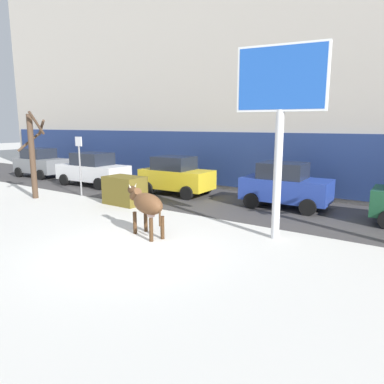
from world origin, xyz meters
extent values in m
plane|color=silver|center=(0.00, 0.00, 0.00)|extent=(120.00, 120.00, 0.00)
cube|color=#423F3F|center=(0.00, 7.09, 0.00)|extent=(60.00, 5.60, 0.01)
cube|color=beige|center=(0.00, 12.75, 6.50)|extent=(44.00, 6.00, 13.00)
cube|color=navy|center=(0.00, 9.70, 1.60)|extent=(43.12, 0.10, 2.80)
ellipsoid|color=brown|center=(-0.47, 1.32, 1.02)|extent=(1.52, 0.99, 0.64)
cylinder|color=#472D19|center=(-1.00, 1.28, 0.35)|extent=(0.12, 0.12, 0.70)
cylinder|color=#472D19|center=(-0.88, 1.65, 0.35)|extent=(0.12, 0.12, 0.70)
cylinder|color=#472D19|center=(-0.07, 0.99, 0.35)|extent=(0.12, 0.12, 0.70)
cylinder|color=#472D19|center=(0.05, 1.36, 0.35)|extent=(0.12, 0.12, 0.70)
cylinder|color=brown|center=(-1.19, 1.55, 1.20)|extent=(0.53, 0.39, 0.44)
ellipsoid|color=#472D19|center=(-1.40, 1.61, 1.30)|extent=(0.49, 0.36, 0.28)
cone|color=beige|center=(-1.39, 1.50, 1.46)|extent=(0.09, 0.13, 0.15)
cone|color=beige|center=(-1.33, 1.70, 1.46)|extent=(0.09, 0.13, 0.15)
cylinder|color=#472D19|center=(0.16, 1.12, 0.77)|extent=(0.06, 0.06, 0.60)
ellipsoid|color=beige|center=(-0.31, 1.27, 0.72)|extent=(0.34, 0.31, 0.20)
cylinder|color=silver|center=(2.79, 3.37, 1.90)|extent=(0.24, 0.24, 3.80)
cube|color=silver|center=(2.79, 3.37, 4.65)|extent=(2.52, 0.61, 1.82)
cube|color=#1E51B2|center=(2.79, 3.34, 4.65)|extent=(2.39, 0.55, 1.70)
cube|color=slate|center=(-14.76, 6.88, 0.77)|extent=(3.59, 1.88, 0.90)
cube|color=#1E232D|center=(-14.91, 6.87, 1.54)|extent=(1.88, 1.59, 0.64)
cylinder|color=black|center=(-13.67, 7.79, 0.32)|extent=(0.65, 0.25, 0.64)
cylinder|color=black|center=(-13.58, 6.09, 0.32)|extent=(0.65, 0.25, 0.64)
cylinder|color=black|center=(-15.94, 7.67, 0.32)|extent=(0.65, 0.25, 0.64)
cylinder|color=black|center=(-15.85, 5.97, 0.32)|extent=(0.65, 0.25, 0.64)
cube|color=white|center=(-9.33, 6.62, 0.74)|extent=(4.29, 1.98, 0.84)
cube|color=#1E232D|center=(-9.33, 6.62, 1.50)|extent=(2.08, 1.65, 0.68)
cylinder|color=black|center=(-8.01, 7.57, 0.32)|extent=(0.65, 0.25, 0.64)
cylinder|color=black|center=(-7.92, 5.81, 0.32)|extent=(0.65, 0.25, 0.64)
cylinder|color=black|center=(-10.74, 7.42, 0.32)|extent=(0.65, 0.25, 0.64)
cylinder|color=black|center=(-10.64, 5.67, 0.32)|extent=(0.65, 0.25, 0.64)
cube|color=gold|center=(-3.84, 7.17, 0.77)|extent=(3.59, 1.88, 0.90)
cube|color=#1E232D|center=(-3.99, 7.17, 1.54)|extent=(1.88, 1.59, 0.64)
cylinder|color=black|center=(-2.75, 8.08, 0.32)|extent=(0.65, 0.25, 0.64)
cylinder|color=black|center=(-2.66, 6.38, 0.32)|extent=(0.65, 0.25, 0.64)
cylinder|color=black|center=(-5.02, 7.96, 0.32)|extent=(0.65, 0.25, 0.64)
cylinder|color=black|center=(-4.93, 6.26, 0.32)|extent=(0.65, 0.25, 0.64)
cube|color=#233D9E|center=(1.57, 7.45, 0.77)|extent=(3.59, 1.88, 0.90)
cube|color=#1E232D|center=(1.42, 7.45, 1.54)|extent=(1.88, 1.59, 0.64)
cylinder|color=black|center=(2.66, 8.36, 0.32)|extent=(0.65, 0.25, 0.64)
cylinder|color=black|center=(2.75, 6.67, 0.32)|extent=(0.65, 0.25, 0.64)
cylinder|color=black|center=(0.39, 8.24, 0.32)|extent=(0.65, 0.25, 0.64)
cylinder|color=black|center=(0.48, 6.55, 0.32)|extent=(0.65, 0.25, 0.64)
cylinder|color=#282833|center=(-8.70, 10.40, 0.44)|extent=(0.24, 0.24, 0.88)
cube|color=brown|center=(-8.70, 10.40, 1.20)|extent=(0.36, 0.22, 0.64)
sphere|color=tan|center=(-8.70, 10.40, 1.63)|extent=(0.20, 0.20, 0.20)
cylinder|color=#4C3828|center=(-8.72, 2.68, 1.93)|extent=(0.26, 0.26, 3.85)
cylinder|color=#4C3828|center=(-9.20, 2.92, 2.62)|extent=(0.62, 1.09, 0.97)
cylinder|color=#4C3828|center=(-8.34, 2.78, 3.45)|extent=(0.34, 0.88, 1.04)
cylinder|color=#4C3828|center=(-8.55, 3.14, 3.24)|extent=(1.02, 0.45, 0.73)
cube|color=brown|center=(-4.35, 4.16, 0.60)|extent=(1.71, 1.12, 1.20)
cylinder|color=gray|center=(-7.38, 4.25, 1.20)|extent=(0.08, 0.08, 2.40)
cube|color=silver|center=(-7.38, 4.25, 2.60)|extent=(0.44, 0.04, 0.44)
camera|label=1|loc=(6.71, -6.63, 3.38)|focal=33.65mm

